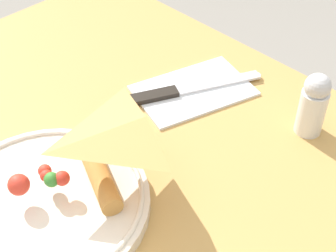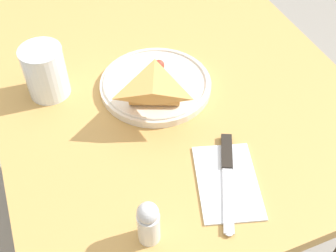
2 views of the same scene
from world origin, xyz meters
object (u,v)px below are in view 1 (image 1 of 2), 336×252
at_px(napkin_folded, 193,90).
at_px(butter_knife, 186,89).
at_px(plate_pizza, 48,200).
at_px(salt_shaker, 313,104).

height_order(napkin_folded, butter_knife, butter_knife).
xyz_separation_m(plate_pizza, napkin_folded, (0.27, 0.03, -0.01)).
height_order(plate_pizza, napkin_folded, plate_pizza).
bearing_deg(napkin_folded, salt_shaker, -73.79).
height_order(butter_knife, salt_shaker, salt_shaker).
distance_m(plate_pizza, salt_shaker, 0.34).
height_order(napkin_folded, salt_shaker, salt_shaker).
xyz_separation_m(napkin_folded, salt_shaker, (0.05, -0.16, 0.04)).
xyz_separation_m(butter_knife, salt_shaker, (0.06, -0.17, 0.04)).
xyz_separation_m(plate_pizza, salt_shaker, (0.31, -0.13, 0.03)).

